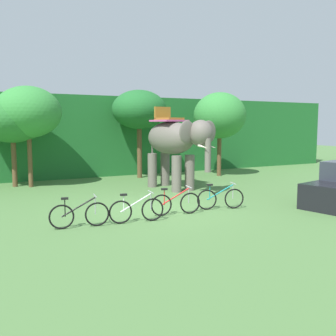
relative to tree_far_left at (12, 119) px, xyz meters
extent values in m
plane|color=#4C753D|center=(3.95, -7.60, -3.21)|extent=(80.00, 80.00, 0.00)
cube|color=#1E6028|center=(3.95, 4.41, -0.92)|extent=(36.00, 6.00, 4.58)
cylinder|color=brown|center=(0.00, 0.00, -2.11)|extent=(0.23, 0.23, 2.21)
ellipsoid|color=#28702D|center=(0.00, 0.00, 0.01)|extent=(3.37, 3.37, 2.25)
cylinder|color=brown|center=(0.66, -0.47, -1.99)|extent=(0.21, 0.21, 2.46)
ellipsoid|color=#338438|center=(0.66, -0.47, 0.33)|extent=(3.06, 3.06, 2.41)
cylinder|color=brown|center=(6.55, 0.13, -1.80)|extent=(0.27, 0.27, 2.82)
ellipsoid|color=#1E6028|center=(6.55, 0.13, 0.57)|extent=(3.00, 3.00, 2.14)
cylinder|color=brown|center=(10.98, -1.22, -2.07)|extent=(0.24, 0.24, 2.30)
ellipsoid|color=#338438|center=(10.98, -1.22, 0.27)|extent=(3.00, 3.00, 2.63)
ellipsoid|color=#665E56|center=(6.36, -3.93, -0.86)|extent=(1.93, 3.11, 1.50)
cylinder|color=#665E56|center=(6.91, -4.74, -2.41)|extent=(0.44, 0.44, 1.60)
cylinder|color=#665E56|center=(6.15, -4.89, -2.41)|extent=(0.44, 0.44, 1.60)
cylinder|color=#665E56|center=(6.56, -2.97, -2.41)|extent=(0.44, 0.44, 1.60)
cylinder|color=#665E56|center=(5.81, -3.12, -2.41)|extent=(0.44, 0.44, 1.60)
ellipsoid|color=#665E56|center=(6.74, -5.89, -0.61)|extent=(1.19, 1.27, 1.10)
ellipsoid|color=#665E56|center=(7.32, -5.63, -0.56)|extent=(0.86, 0.32, 0.96)
ellipsoid|color=#665E56|center=(6.10, -5.86, -0.56)|extent=(0.86, 0.32, 0.96)
cylinder|color=#665E56|center=(6.82, -6.33, -1.51)|extent=(0.26, 0.26, 1.40)
cone|color=beige|center=(7.03, -6.24, -1.16)|extent=(0.23, 0.58, 0.21)
cone|color=beige|center=(6.60, -6.33, -1.16)|extent=(0.23, 0.58, 0.21)
cube|color=#BF4C8C|center=(6.34, -3.83, -0.08)|extent=(1.55, 1.53, 0.08)
cube|color=olive|center=(6.34, -3.83, 0.01)|extent=(1.09, 1.25, 0.10)
cube|color=olive|center=(6.24, -3.34, 0.29)|extent=(0.90, 0.27, 0.56)
cylinder|color=#665E56|center=(6.08, -2.53, -1.31)|extent=(0.08, 0.08, 0.90)
torus|color=black|center=(0.34, -8.74, -2.86)|extent=(0.71, 0.15, 0.71)
torus|color=black|center=(1.33, -8.87, -2.86)|extent=(0.71, 0.15, 0.71)
cylinder|color=black|center=(0.81, -8.80, -2.61)|extent=(0.97, 0.18, 0.54)
cylinder|color=black|center=(0.44, -8.75, -2.60)|extent=(0.03, 0.03, 0.52)
cube|color=black|center=(0.44, -8.75, -2.34)|extent=(0.21, 0.13, 0.06)
cylinder|color=#9E9EA3|center=(1.28, -8.87, -2.58)|extent=(0.03, 0.03, 0.55)
cylinder|color=#9E9EA3|center=(1.28, -8.87, -2.31)|extent=(0.10, 0.52, 0.03)
torus|color=black|center=(2.03, -8.94, -2.86)|extent=(0.71, 0.14, 0.71)
torus|color=black|center=(3.02, -9.06, -2.86)|extent=(0.71, 0.14, 0.71)
cylinder|color=silver|center=(2.50, -9.00, -2.61)|extent=(0.97, 0.16, 0.54)
cylinder|color=silver|center=(2.13, -8.95, -2.60)|extent=(0.03, 0.03, 0.52)
cube|color=black|center=(2.13, -8.95, -2.34)|extent=(0.21, 0.12, 0.06)
cylinder|color=#9E9EA3|center=(2.97, -9.06, -2.58)|extent=(0.03, 0.03, 0.55)
cylinder|color=#9E9EA3|center=(2.97, -9.06, -2.31)|extent=(0.10, 0.52, 0.03)
torus|color=black|center=(3.55, -8.60, -2.86)|extent=(0.71, 0.15, 0.71)
torus|color=black|center=(4.54, -8.75, -2.86)|extent=(0.71, 0.15, 0.71)
cylinder|color=red|center=(4.02, -8.67, -2.61)|extent=(0.97, 0.18, 0.54)
cylinder|color=red|center=(3.65, -8.62, -2.60)|extent=(0.03, 0.03, 0.52)
cube|color=black|center=(3.65, -8.62, -2.34)|extent=(0.21, 0.13, 0.06)
cylinder|color=#9E9EA3|center=(4.49, -8.74, -2.58)|extent=(0.03, 0.03, 0.55)
cylinder|color=#9E9EA3|center=(4.49, -8.74, -2.31)|extent=(0.11, 0.52, 0.03)
torus|color=black|center=(5.36, -8.52, -2.86)|extent=(0.70, 0.24, 0.71)
torus|color=black|center=(6.32, -8.79, -2.86)|extent=(0.70, 0.24, 0.71)
cylinder|color=teal|center=(5.82, -8.65, -2.61)|extent=(0.94, 0.31, 0.54)
cylinder|color=teal|center=(5.46, -8.54, -2.60)|extent=(0.03, 0.03, 0.52)
cube|color=black|center=(5.46, -8.54, -2.34)|extent=(0.22, 0.15, 0.06)
cylinder|color=#9E9EA3|center=(6.28, -8.78, -2.58)|extent=(0.03, 0.03, 0.55)
cylinder|color=#9E9EA3|center=(6.28, -8.78, -2.31)|extent=(0.17, 0.51, 0.03)
cylinder|color=black|center=(8.97, -9.71, -2.89)|extent=(0.66, 0.31, 0.64)
camera|label=1|loc=(-1.88, -19.51, -0.29)|focal=41.01mm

